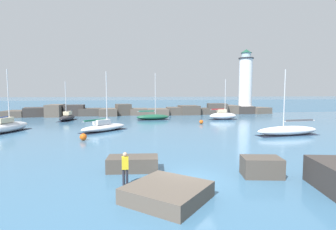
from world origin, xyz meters
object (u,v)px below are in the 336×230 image
sailboat_moored_0 (104,127)px  mooring_buoy_far_side (201,122)px  sailboat_moored_2 (223,116)px  sailboat_moored_4 (153,117)px  person_on_rocks (125,167)px  sailboat_moored_3 (6,127)px  mooring_buoy_orange_near (83,137)px  sailboat_moored_1 (288,130)px  lighthouse (245,85)px  sailboat_moored_5 (67,117)px

sailboat_moored_0 → mooring_buoy_far_side: 16.00m
sailboat_moored_2 → sailboat_moored_4: size_ratio=0.87×
sailboat_moored_4 → person_on_rocks: size_ratio=4.75×
sailboat_moored_3 → sailboat_moored_0: bearing=-4.5°
person_on_rocks → mooring_buoy_far_side: bearing=64.9°
mooring_buoy_orange_near → sailboat_moored_0: bearing=75.8°
sailboat_moored_0 → sailboat_moored_2: (21.04, 11.58, 0.18)m
sailboat_moored_1 → mooring_buoy_far_side: sailboat_moored_1 is taller
sailboat_moored_1 → mooring_buoy_orange_near: (-23.45, 0.56, -0.20)m
sailboat_moored_1 → sailboat_moored_0: bearing=162.0°
lighthouse → sailboat_moored_1: bearing=-107.7°
lighthouse → mooring_buoy_far_side: (-17.03, -19.42, -6.48)m
mooring_buoy_orange_near → person_on_rocks: (4.28, -14.39, 0.67)m
sailboat_moored_2 → mooring_buoy_orange_near: 29.04m
sailboat_moored_4 → sailboat_moored_5: size_ratio=1.23×
sailboat_moored_1 → person_on_rocks: size_ratio=4.47×
sailboat_moored_5 → person_on_rocks: bearing=-74.1°
sailboat_moored_0 → sailboat_moored_5: bearing=117.1°
sailboat_moored_2 → sailboat_moored_3: size_ratio=0.94×
sailboat_moored_2 → mooring_buoy_orange_near: sailboat_moored_2 is taller
sailboat_moored_1 → sailboat_moored_3: 34.89m
sailboat_moored_2 → person_on_rocks: bearing=-119.5°
sailboat_moored_5 → mooring_buoy_far_side: (22.50, -9.08, -0.27)m
lighthouse → mooring_buoy_orange_near: size_ratio=16.52×
sailboat_moored_4 → mooring_buoy_orange_near: bearing=-115.9°
lighthouse → sailboat_moored_4: bearing=-154.3°
sailboat_moored_2 → mooring_buoy_far_side: (-6.04, -6.02, -0.41)m
sailboat_moored_0 → sailboat_moored_5: size_ratio=1.11×
mooring_buoy_orange_near → mooring_buoy_far_side: (16.66, 12.09, -0.05)m
sailboat_moored_3 → mooring_buoy_orange_near: sailboat_moored_3 is taller
lighthouse → sailboat_moored_5: bearing=-165.3°
mooring_buoy_far_side → sailboat_moored_0: bearing=-159.7°
mooring_buoy_far_side → sailboat_moored_5: bearing=158.0°
lighthouse → person_on_rocks: (-29.41, -45.90, -5.77)m
lighthouse → sailboat_moored_2: bearing=-129.4°
mooring_buoy_far_side → person_on_rocks: bearing=-115.1°
sailboat_moored_2 → person_on_rocks: size_ratio=4.13×
person_on_rocks → sailboat_moored_4: bearing=81.1°
sailboat_moored_0 → sailboat_moored_3: bearing=175.5°
sailboat_moored_3 → person_on_rocks: sailboat_moored_3 is taller
sailboat_moored_0 → sailboat_moored_4: size_ratio=0.90×
sailboat_moored_2 → sailboat_moored_5: (-28.54, 3.05, -0.14)m
lighthouse → sailboat_moored_4: 27.39m
person_on_rocks → sailboat_moored_5: bearing=105.9°
sailboat_moored_5 → person_on_rocks: size_ratio=3.85×
sailboat_moored_0 → sailboat_moored_3: 12.19m
lighthouse → sailboat_moored_5: size_ratio=2.20×
lighthouse → sailboat_moored_0: size_ratio=1.98×
sailboat_moored_0 → sailboat_moored_3: size_ratio=0.97×
sailboat_moored_4 → person_on_rocks: sailboat_moored_4 is taller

